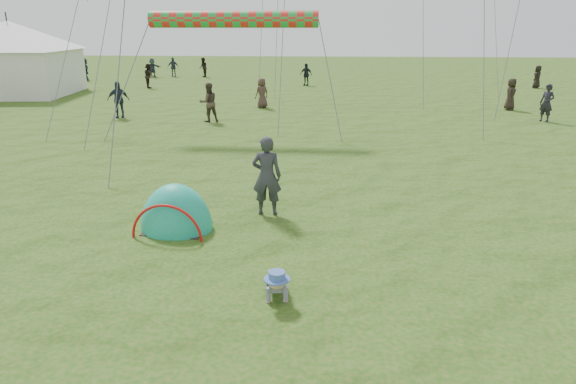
# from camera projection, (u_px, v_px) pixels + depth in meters

# --- Properties ---
(ground) EXTENTS (140.00, 140.00, 0.00)m
(ground) POSITION_uv_depth(u_px,v_px,m) (225.00, 293.00, 8.51)
(ground) COLOR #174D0B
(crawling_toddler) EXTENTS (0.63, 0.82, 0.58)m
(crawling_toddler) POSITION_uv_depth(u_px,v_px,m) (277.00, 281.00, 8.28)
(crawling_toddler) COLOR black
(crawling_toddler) RESTS_ON ground
(popup_tent) EXTENTS (1.68, 1.43, 2.04)m
(popup_tent) POSITION_uv_depth(u_px,v_px,m) (177.00, 229.00, 11.19)
(popup_tent) COLOR #068F98
(popup_tent) RESTS_ON ground
(standing_adult) EXTENTS (0.68, 0.45, 1.86)m
(standing_adult) POSITION_uv_depth(u_px,v_px,m) (267.00, 176.00, 11.80)
(standing_adult) COLOR #2F3035
(standing_adult) RESTS_ON ground
(event_marquee) EXTENTS (7.86, 7.86, 4.88)m
(event_marquee) POSITION_uv_depth(u_px,v_px,m) (12.00, 56.00, 32.42)
(event_marquee) COLOR white
(event_marquee) RESTS_ON ground
(crowd_person_0) EXTENTS (0.73, 0.74, 1.72)m
(crowd_person_0) POSITION_uv_depth(u_px,v_px,m) (547.00, 103.00, 23.51)
(crowd_person_0) COLOR black
(crowd_person_0) RESTS_ON ground
(crowd_person_1) EXTENTS (0.93, 1.02, 1.69)m
(crowd_person_1) POSITION_uv_depth(u_px,v_px,m) (149.00, 76.00, 36.47)
(crowd_person_1) COLOR black
(crowd_person_1) RESTS_ON ground
(crowd_person_2) EXTENTS (1.08, 0.65, 1.72)m
(crowd_person_2) POSITION_uv_depth(u_px,v_px,m) (118.00, 100.00, 24.52)
(crowd_person_2) COLOR #25303F
(crowd_person_2) RESTS_ON ground
(crowd_person_4) EXTENTS (0.83, 0.95, 1.64)m
(crowd_person_4) POSITION_uv_depth(u_px,v_px,m) (511.00, 94.00, 26.82)
(crowd_person_4) COLOR black
(crowd_person_4) RESTS_ON ground
(crowd_person_5) EXTENTS (1.54, 1.49, 1.76)m
(crowd_person_5) POSITION_uv_depth(u_px,v_px,m) (85.00, 69.00, 41.55)
(crowd_person_5) COLOR #202839
(crowd_person_5) RESTS_ON ground
(crowd_person_6) EXTENTS (0.67, 0.52, 1.64)m
(crowd_person_6) POSITION_uv_depth(u_px,v_px,m) (19.00, 84.00, 31.29)
(crowd_person_6) COLOR #2A2930
(crowd_person_6) RESTS_ON ground
(crowd_person_7) EXTENTS (1.08, 1.00, 1.77)m
(crowd_person_7) POSITION_uv_depth(u_px,v_px,m) (209.00, 103.00, 23.47)
(crowd_person_7) COLOR #45392F
(crowd_person_7) RESTS_ON ground
(crowd_person_8) EXTENTS (0.99, 0.48, 1.64)m
(crowd_person_8) POSITION_uv_depth(u_px,v_px,m) (173.00, 67.00, 44.68)
(crowd_person_8) COLOR #303849
(crowd_person_8) RESTS_ON ground
(crowd_person_10) EXTENTS (0.92, 0.88, 1.58)m
(crowd_person_10) POSITION_uv_depth(u_px,v_px,m) (262.00, 93.00, 27.56)
(crowd_person_10) COLOR #43312A
(crowd_person_10) RESTS_ON ground
(crowd_person_11) EXTENTS (1.46, 1.28, 1.60)m
(crowd_person_11) POSITION_uv_depth(u_px,v_px,m) (152.00, 68.00, 44.16)
(crowd_person_11) COLOR #2D3A46
(crowd_person_11) RESTS_ON ground
(crowd_person_13) EXTENTS (0.91, 1.00, 1.66)m
(crowd_person_13) POSITION_uv_depth(u_px,v_px,m) (203.00, 67.00, 44.13)
(crowd_person_13) COLOR black
(crowd_person_13) RESTS_ON ground
(crowd_person_14) EXTENTS (1.02, 0.71, 1.61)m
(crowd_person_14) POSITION_uv_depth(u_px,v_px,m) (306.00, 75.00, 37.92)
(crowd_person_14) COLOR black
(crowd_person_14) RESTS_ON ground
(crowd_person_16) EXTENTS (0.55, 0.80, 1.58)m
(crowd_person_16) POSITION_uv_depth(u_px,v_px,m) (537.00, 77.00, 36.33)
(crowd_person_16) COLOR black
(crowd_person_16) RESTS_ON ground
(rainbow_tube_kite) EXTENTS (6.60, 0.64, 0.64)m
(rainbow_tube_kite) POSITION_uv_depth(u_px,v_px,m) (233.00, 19.00, 19.87)
(rainbow_tube_kite) COLOR red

